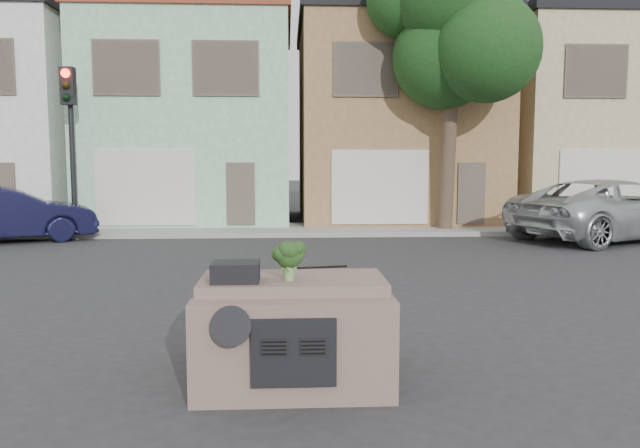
{
  "coord_description": "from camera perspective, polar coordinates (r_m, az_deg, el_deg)",
  "views": [
    {
      "loc": [
        -0.05,
        -9.6,
        2.35
      ],
      "look_at": [
        0.48,
        0.5,
        1.3
      ],
      "focal_mm": 35.0,
      "sensor_mm": 36.0,
      "label": 1
    }
  ],
  "objects": [
    {
      "name": "silver_pickup",
      "position": [
        20.16,
        25.14,
        -1.32
      ],
      "size": [
        7.01,
        5.19,
        1.77
      ],
      "primitive_type": "imported",
      "rotation": [
        0.0,
        0.0,
        1.97
      ],
      "color": "silver",
      "rests_on": "ground"
    },
    {
      "name": "instrument_hump",
      "position": [
        6.37,
        -7.72,
        -4.36
      ],
      "size": [
        0.48,
        0.38,
        0.2
      ],
      "primitive_type": "cube",
      "color": "black",
      "rests_on": "car_dashboard"
    },
    {
      "name": "navy_sedan",
      "position": [
        19.87,
        -26.6,
        -1.49
      ],
      "size": [
        5.04,
        3.44,
        1.57
      ],
      "primitive_type": "imported",
      "rotation": [
        0.0,
        0.0,
        1.98
      ],
      "color": "#141435",
      "rests_on": "ground"
    },
    {
      "name": "wiper_arm",
      "position": [
        7.09,
        -0.27,
        -3.98
      ],
      "size": [
        0.69,
        0.15,
        0.02
      ],
      "primitive_type": "cube",
      "rotation": [
        0.0,
        0.0,
        0.17
      ],
      "color": "black",
      "rests_on": "car_dashboard"
    },
    {
      "name": "ground_plane",
      "position": [
        9.88,
        -2.64,
        -7.83
      ],
      "size": [
        120.0,
        120.0,
        0.0
      ],
      "primitive_type": "plane",
      "color": "#303033",
      "rests_on": "ground"
    },
    {
      "name": "townhouse_beige",
      "position": [
        26.76,
        22.83,
        8.53
      ],
      "size": [
        7.2,
        8.2,
        7.55
      ],
      "primitive_type": "cube",
      "color": "#C3B588",
      "rests_on": "ground"
    },
    {
      "name": "tree_near",
      "position": [
        20.14,
        11.76,
        11.23
      ],
      "size": [
        4.4,
        4.0,
        8.5
      ],
      "primitive_type": "cube",
      "color": "#1A4018",
      "rests_on": "ground"
    },
    {
      "name": "townhouse_mint",
      "position": [
        24.39,
        -11.28,
        9.18
      ],
      "size": [
        7.2,
        8.2,
        7.55
      ],
      "primitive_type": "cube",
      "color": "#9CCFA8",
      "rests_on": "ground"
    },
    {
      "name": "car_dashboard",
      "position": [
        6.84,
        -2.49,
        -9.26
      ],
      "size": [
        2.0,
        1.8,
        1.12
      ],
      "primitive_type": "cube",
      "color": "#795F56",
      "rests_on": "ground"
    },
    {
      "name": "broccoli",
      "position": [
        6.37,
        -2.86,
        -3.33
      ],
      "size": [
        0.48,
        0.48,
        0.42
      ],
      "primitive_type": "cube",
      "rotation": [
        0.0,
        0.0,
        5.6
      ],
      "color": "#1C3815",
      "rests_on": "car_dashboard"
    },
    {
      "name": "traffic_signal",
      "position": [
        20.16,
        -21.79,
        6.09
      ],
      "size": [
        0.4,
        0.4,
        5.1
      ],
      "primitive_type": "cube",
      "color": "black",
      "rests_on": "ground"
    },
    {
      "name": "sidewalk",
      "position": [
        20.23,
        -2.84,
        -0.52
      ],
      "size": [
        40.0,
        3.0,
        0.15
      ],
      "primitive_type": "cube",
      "color": "gray",
      "rests_on": "ground"
    },
    {
      "name": "townhouse_tan",
      "position": [
        24.48,
        6.61,
        9.24
      ],
      "size": [
        7.2,
        8.2,
        7.55
      ],
      "primitive_type": "cube",
      "color": "#997249",
      "rests_on": "ground"
    }
  ]
}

